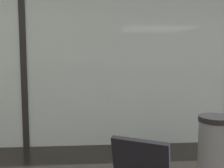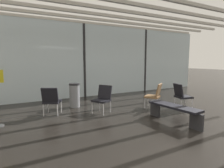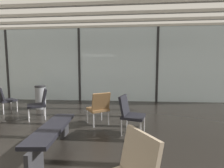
% 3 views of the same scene
% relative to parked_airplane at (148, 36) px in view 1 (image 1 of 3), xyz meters
% --- Properties ---
extents(window_mullion_0, '(0.10, 0.12, 3.29)m').
position_rel_parked_airplane_xyz_m(window_mullion_0, '(-3.26, -5.59, -0.63)').
color(window_mullion_0, black).
rests_on(window_mullion_0, ground).
extents(parked_airplane, '(14.09, 4.55, 4.55)m').
position_rel_parked_airplane_xyz_m(parked_airplane, '(0.00, 0.00, 0.00)').
color(parked_airplane, silver).
rests_on(parked_airplane, ground).
extents(trash_bin, '(0.38, 0.38, 0.86)m').
position_rel_parked_airplane_xyz_m(trash_bin, '(-0.77, -7.25, -1.84)').
color(trash_bin, slate).
rests_on(trash_bin, ground).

